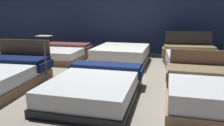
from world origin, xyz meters
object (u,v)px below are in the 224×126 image
at_px(bed_0, 0,76).
at_px(bed_2, 216,92).
at_px(bed_1, 95,86).
at_px(price_sign, 46,69).
at_px(bed_3, 62,53).
at_px(bed_4, 122,55).
at_px(bed_5, 192,58).

height_order(bed_0, bed_2, bed_0).
xyz_separation_m(bed_1, price_sign, (-1.11, 0.18, 0.23)).
bearing_deg(bed_3, bed_0, -91.23).
xyz_separation_m(bed_0, bed_4, (2.16, 2.80, 0.02)).
bearing_deg(bed_0, bed_1, -6.00).
relative_size(bed_2, bed_4, 0.99).
bearing_deg(bed_0, bed_2, -2.83).
bearing_deg(price_sign, bed_3, 109.82).
bearing_deg(bed_2, bed_0, -179.18).
bearing_deg(bed_5, bed_2, -92.74).
distance_m(bed_3, price_sign, 3.06).
height_order(bed_3, bed_4, bed_4).
height_order(bed_1, price_sign, price_sign).
distance_m(bed_2, bed_3, 5.19).
bearing_deg(bed_4, bed_1, -86.68).
height_order(bed_4, bed_5, bed_5).
relative_size(bed_0, bed_4, 1.10).
bearing_deg(bed_3, bed_5, -0.47).
bearing_deg(bed_3, bed_4, -2.76).
distance_m(bed_1, price_sign, 1.15).
distance_m(bed_0, price_sign, 1.11).
distance_m(bed_3, bed_4, 2.11).
bearing_deg(bed_4, bed_3, -179.99).
relative_size(bed_1, bed_3, 1.11).
bearing_deg(bed_1, bed_3, 126.56).
xyz_separation_m(bed_5, price_sign, (-3.20, -2.84, 0.20)).
bearing_deg(price_sign, bed_0, -178.53).
bearing_deg(bed_3, bed_2, -34.81).
bearing_deg(bed_2, bed_3, 146.92).
distance_m(bed_4, price_sign, 2.98).
bearing_deg(bed_3, price_sign, -70.33).
bearing_deg(bed_5, bed_3, 176.28).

